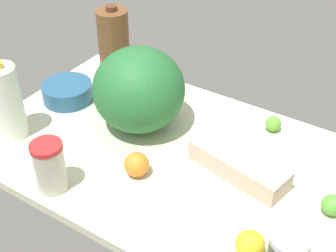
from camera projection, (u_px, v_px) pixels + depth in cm
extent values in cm
cube|color=beige|center=(168.00, 155.00, 147.57)|extent=(120.00, 76.00, 3.00)
ellipsoid|color=#266C34|center=(139.00, 90.00, 149.96)|extent=(29.87, 29.87, 27.68)
cylinder|color=brown|center=(114.00, 44.00, 176.51)|extent=(11.73, 11.73, 26.79)
cylinder|color=#59331E|center=(111.00, 8.00, 167.96)|extent=(4.11, 4.11, 1.80)
cube|color=beige|center=(238.00, 165.00, 136.55)|extent=(31.99, 16.18, 6.61)
cylinder|color=white|center=(6.00, 102.00, 146.65)|extent=(10.54, 10.54, 24.74)
cylinder|color=#28587F|center=(67.00, 92.00, 168.53)|extent=(17.94, 17.94, 6.45)
cylinder|color=beige|center=(50.00, 168.00, 129.85)|extent=(8.77, 8.77, 14.11)
cylinder|color=red|center=(46.00, 147.00, 125.22)|extent=(9.03, 9.03, 1.40)
cylinder|color=silver|center=(291.00, 240.00, 97.84)|extent=(8.80, 8.80, 1.40)
sphere|color=#61B637|center=(273.00, 124.00, 154.06)|extent=(5.20, 5.20, 5.20)
sphere|color=orange|center=(137.00, 164.00, 136.17)|extent=(7.40, 7.40, 7.40)
sphere|color=#5DB238|center=(39.00, 151.00, 142.90)|extent=(5.17, 5.17, 5.17)
sphere|color=yellow|center=(250.00, 245.00, 112.84)|extent=(7.28, 7.28, 7.28)
sphere|color=#5DAE3B|center=(332.00, 205.00, 124.30)|extent=(5.84, 5.84, 5.84)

